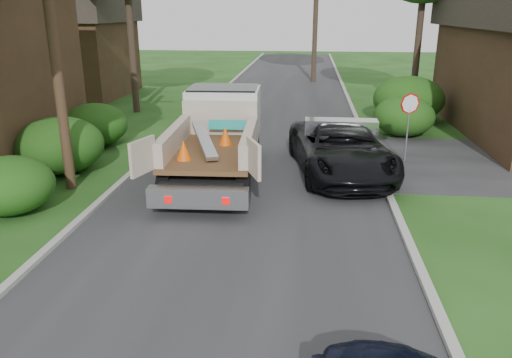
{
  "coord_description": "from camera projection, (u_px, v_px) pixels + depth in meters",
  "views": [
    {
      "loc": [
        1.65,
        -8.77,
        5.19
      ],
      "look_at": [
        0.43,
        2.93,
        1.2
      ],
      "focal_mm": 35.0,
      "sensor_mm": 36.0,
      "label": 1
    }
  ],
  "objects": [
    {
      "name": "stop_sign",
      "position": [
        409.0,
        113.0,
        17.48
      ],
      "size": [
        0.71,
        0.32,
        2.48
      ],
      "color": "slate",
      "rests_on": "ground"
    },
    {
      "name": "hedge_left_b",
      "position": [
        60.0,
        145.0,
        16.55
      ],
      "size": [
        2.86,
        2.86,
        1.87
      ],
      "primitive_type": "ellipsoid",
      "color": "#113F0E",
      "rests_on": "ground"
    },
    {
      "name": "curb_right",
      "position": [
        370.0,
        151.0,
        19.08
      ],
      "size": [
        0.2,
        90.0,
        0.12
      ],
      "primitive_type": "cube",
      "color": "#9E9E99",
      "rests_on": "ground"
    },
    {
      "name": "ground",
      "position": [
        220.0,
        280.0,
        10.09
      ],
      "size": [
        120.0,
        120.0,
        0.0
      ],
      "primitive_type": "plane",
      "color": "#1B4012",
      "rests_on": "ground"
    },
    {
      "name": "utility_pole",
      "position": [
        50.0,
        11.0,
        13.66
      ],
      "size": [
        2.42,
        1.25,
        10.0
      ],
      "color": "#382619",
      "rests_on": "ground"
    },
    {
      "name": "black_pickup",
      "position": [
        341.0,
        148.0,
        16.5
      ],
      "size": [
        3.77,
        6.47,
        1.69
      ],
      "primitive_type": "imported",
      "rotation": [
        0.0,
        0.0,
        0.16
      ],
      "color": "black",
      "rests_on": "ground"
    },
    {
      "name": "hedge_right_b",
      "position": [
        408.0,
        99.0,
        24.16
      ],
      "size": [
        3.38,
        3.38,
        2.21
      ],
      "primitive_type": "ellipsoid",
      "color": "#113F0E",
      "rests_on": "ground"
    },
    {
      "name": "curb_left",
      "position": [
        162.0,
        146.0,
        19.89
      ],
      "size": [
        0.2,
        90.0,
        0.12
      ],
      "primitive_type": "cube",
      "color": "#9E9E99",
      "rests_on": "ground"
    },
    {
      "name": "hedge_left_c",
      "position": [
        95.0,
        125.0,
        19.9
      ],
      "size": [
        2.6,
        2.6,
        1.7
      ],
      "primitive_type": "ellipsoid",
      "color": "#113F0E",
      "rests_on": "ground"
    },
    {
      "name": "road",
      "position": [
        264.0,
        150.0,
        19.51
      ],
      "size": [
        8.0,
        90.0,
        0.02
      ],
      "primitive_type": "cube",
      "color": "#28282B",
      "rests_on": "ground"
    },
    {
      "name": "hedge_left_a",
      "position": [
        9.0,
        185.0,
        13.28
      ],
      "size": [
        2.34,
        2.34,
        1.53
      ],
      "primitive_type": "ellipsoid",
      "color": "#113F0E",
      "rests_on": "ground"
    },
    {
      "name": "house_left_far",
      "position": [
        66.0,
        46.0,
        31.16
      ],
      "size": [
        7.56,
        7.56,
        6.0
      ],
      "color": "#3A2917",
      "rests_on": "ground"
    },
    {
      "name": "hedge_right_a",
      "position": [
        404.0,
        116.0,
        21.49
      ],
      "size": [
        2.6,
        2.6,
        1.7
      ],
      "primitive_type": "ellipsoid",
      "color": "#113F0E",
      "rests_on": "ground"
    },
    {
      "name": "flatbed_truck",
      "position": [
        219.0,
        129.0,
        16.64
      ],
      "size": [
        3.27,
        7.09,
        2.64
      ],
      "rotation": [
        0.0,
        0.0,
        0.04
      ],
      "color": "black",
      "rests_on": "ground"
    }
  ]
}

